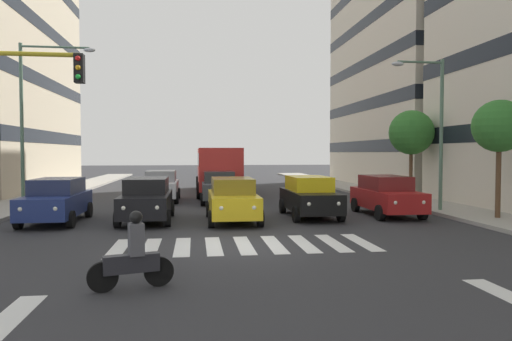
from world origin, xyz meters
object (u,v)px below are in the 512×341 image
Objects in this scene: car_0 at (386,195)px; street_lamp_left at (433,118)px; bus_behind_traffic at (217,166)px; car_row2_0 at (161,185)px; car_3 at (147,199)px; car_1 at (310,196)px; car_2 at (233,199)px; street_tree_1 at (411,133)px; car_4 at (57,200)px; motorcycle_with_rider at (133,257)px; street_tree_0 at (499,127)px; car_row2_1 at (219,187)px; street_lamp_right at (34,107)px.

car_0 is 4.14m from street_lamp_left.
car_row2_0 is at bearing 53.97° from bus_behind_traffic.
car_3 is 12.98m from street_lamp_left.
street_lamp_left is at bearing 150.97° from car_row2_0.
car_1 and car_2 have the same top height.
street_lamp_left is 1.36× the size of street_tree_1.
street_lamp_left is (-15.95, -0.81, 3.37)m from car_4.
car_0 is 0.42× the size of bus_behind_traffic.
street_tree_0 is (-13.17, -7.68, 3.11)m from motorcycle_with_rider.
car_row2_0 is (10.12, -7.39, 0.00)m from car_0.
car_4 is 0.66× the size of street_lamp_left.
car_1 and car_row2_1 have the same top height.
car_row2_1 is 0.42× the size of bus_behind_traffic.
car_4 is 8.48m from car_row2_0.
car_0 is 0.66× the size of street_lamp_left.
street_tree_1 is (-10.76, 0.52, 2.96)m from car_row2_1.
motorcycle_with_rider is (9.48, 9.92, -0.24)m from car_0.
street_tree_1 is at bearing -130.51° from motorcycle_with_rider.
car_2 is 0.95× the size of street_tree_0.
car_2 reaches higher than motorcycle_with_rider.
car_4 reaches higher than motorcycle_with_rider.
street_lamp_right is (15.81, -4.15, 4.02)m from car_0.
car_4 is 6.43m from street_lamp_right.
car_3 is at bearing -7.63° from car_2.
car_1 is 1.00× the size of car_3.
car_1 is 0.42× the size of bus_behind_traffic.
car_0 is at bearing 143.88° from car_row2_0.
street_lamp_left reaches higher than car_4.
bus_behind_traffic reaches higher than car_row2_0.
street_tree_0 reaches higher than car_2.
street_lamp_left reaches higher than street_tree_0.
street_tree_0 reaches higher than bus_behind_traffic.
street_tree_1 is at bearing -124.06° from car_0.
car_1 reaches higher than motorcycle_with_rider.
car_row2_0 is 0.90× the size of street_tree_1.
car_row2_1 is at bearing -60.39° from car_1.
car_2 is 7.07m from car_row2_1.
street_tree_0 is (-3.69, 2.24, 2.87)m from car_0.
street_tree_0 reaches higher than car_0.
car_row2_1 is at bearing 158.81° from car_row2_0.
car_4 is 18.64m from street_tree_1.
car_row2_1 is 13.86m from street_tree_0.
car_3 is 14.24m from street_tree_0.
street_lamp_right is at bearing 12.74° from car_row2_1.
street_lamp_right is at bearing 29.62° from car_row2_0.
bus_behind_traffic is at bearing -126.03° from car_row2_0.
motorcycle_with_rider is at bearing 94.00° from car_3.
car_3 is at bearing 74.82° from bus_behind_traffic.
motorcycle_with_rider is at bearing 92.12° from car_row2_0.
car_4 is at bearing 18.98° from street_tree_1.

